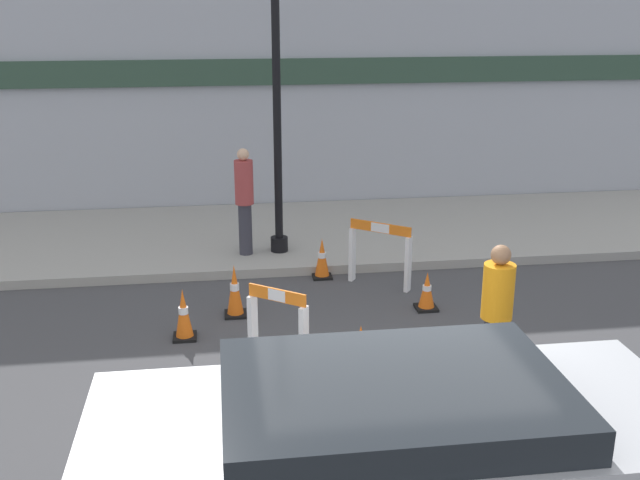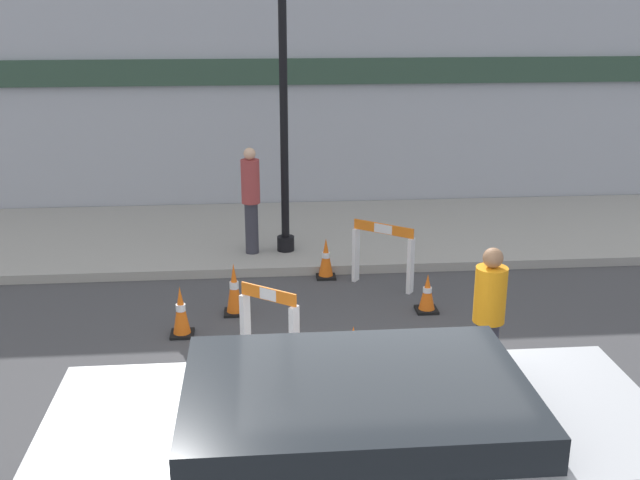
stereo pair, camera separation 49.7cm
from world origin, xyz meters
name	(u,v)px [view 1 (the left image)]	position (x,y,z in m)	size (l,w,h in m)	color
ground_plane	(383,430)	(0.00, 0.00, 0.00)	(60.00, 60.00, 0.00)	#424244
sidewalk_slab	(307,234)	(0.00, 6.47, 0.07)	(18.00, 3.93, 0.15)	#9E9B93
storefront_facade	(294,74)	(0.00, 8.51, 2.75)	(18.00, 0.22, 5.50)	#A3A8B2
streetlamp_post	(275,8)	(-0.59, 5.35, 4.03)	(0.44, 0.44, 6.13)	black
barricade_0	(380,251)	(0.80, 3.94, 0.55)	(0.86, 0.71, 1.00)	white
barricade_1	(278,329)	(-0.95, 1.35, 0.56)	(0.68, 0.56, 1.06)	white
traffic_cone_0	(361,360)	(-0.05, 1.00, 0.29)	(0.30, 0.30, 0.60)	black
traffic_cone_1	(184,315)	(-2.07, 2.46, 0.33)	(0.30, 0.30, 0.68)	black
traffic_cone_2	(235,291)	(-1.40, 3.10, 0.36)	(0.30, 0.30, 0.74)	black
traffic_cone_3	(322,259)	(-0.01, 4.40, 0.31)	(0.30, 0.30, 0.64)	black
traffic_cone_4	(427,292)	(1.27, 2.96, 0.26)	(0.30, 0.30, 0.55)	black
traffic_cone_5	(361,346)	(0.04, 1.44, 0.24)	(0.30, 0.30, 0.51)	black
person_worker	(497,309)	(1.47, 0.89, 0.87)	(0.50, 0.50, 1.62)	#33333D
person_pedestrian	(244,198)	(-1.15, 5.28, 1.11)	(0.37, 0.37, 1.76)	#33333D
parked_car_1	(391,470)	(-0.41, -1.99, 0.95)	(4.30, 1.95, 1.67)	#B7BABF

